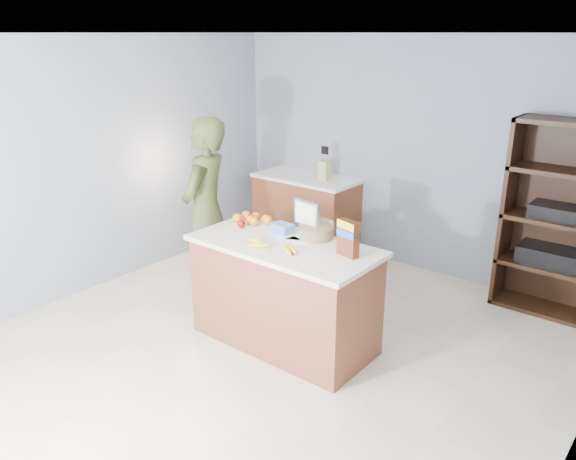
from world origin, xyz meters
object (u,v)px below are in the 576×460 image
Objects in this scene: tv at (307,215)px; person at (206,211)px; shelving_unit at (557,222)px; cereal_box at (348,236)px; counter_peninsula at (284,298)px.

person is at bearing -175.13° from tv.
shelving_unit reaches higher than person.
shelving_unit is 2.34m from tv.
shelving_unit is at bearing 102.98° from person.
shelving_unit reaches higher than tv.
shelving_unit is 2.21m from cereal_box.
person is 1.14m from tv.
cereal_box is (0.54, 0.10, 0.65)m from counter_peninsula.
tv is (-1.55, -1.74, 0.19)m from shelving_unit.
tv is at bearing -131.78° from shelving_unit.
tv is 0.59m from cereal_box.
tv is at bearing 90.90° from counter_peninsula.
counter_peninsula is 0.87× the size of person.
cereal_box is (1.67, -0.12, 0.17)m from person.
counter_peninsula is 0.71m from tv.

